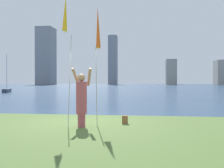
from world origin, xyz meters
The scene contains 10 objects.
ground centered at (0.00, 50.95, -0.06)m, with size 120.00×138.00×0.12m.
person centered at (0.19, -0.86, 0.96)m, with size 0.71×0.53×1.94m.
kite_flag_left centered at (-0.27, -1.12, 3.56)m, with size 0.16×0.86×4.25m.
kite_flag_right centered at (0.64, -0.38, 3.26)m, with size 0.16×0.56×4.06m.
bag centered at (1.54, -0.02, 0.14)m, with size 0.19×0.15×0.29m.
sailboat_4 centered at (-15.73, 23.63, 0.33)m, with size 1.49×2.92×4.98m.
skyline_tower_0 centered at (-37.95, 95.28, 11.33)m, with size 6.22×7.54×22.67m.
skyline_tower_1 centered at (-11.51, 99.36, 9.77)m, with size 3.32×5.19×19.54m.
skyline_tower_2 centered at (11.10, 96.33, 4.77)m, with size 3.88×7.19×9.54m.
skyline_tower_3 centered at (30.53, 96.66, 4.55)m, with size 6.24×7.34×9.09m.
Camera 1 is at (2.33, -9.59, 1.52)m, focal length 43.86 mm.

